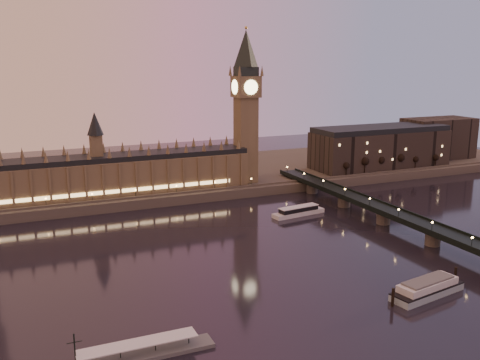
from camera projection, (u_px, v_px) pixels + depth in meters
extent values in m
plane|color=black|center=(245.00, 259.00, 243.34)|extent=(700.00, 700.00, 0.00)
cube|color=#423D35|center=(193.00, 176.00, 401.94)|extent=(560.00, 130.00, 6.00)
cube|color=brown|center=(108.00, 178.00, 332.35)|extent=(180.00, 26.00, 22.00)
cube|color=black|center=(107.00, 158.00, 329.55)|extent=(180.00, 22.00, 3.20)
cube|color=#FFCC7F|center=(112.00, 192.00, 321.60)|extent=(153.00, 0.25, 2.20)
cube|color=brown|center=(246.00, 140.00, 364.77)|extent=(13.00, 13.00, 58.00)
cube|color=brown|center=(246.00, 87.00, 356.79)|extent=(16.00, 16.00, 14.00)
cylinder|color=#FFEAA5|center=(251.00, 87.00, 349.47)|extent=(9.60, 0.35, 9.60)
cylinder|color=#FFEAA5|center=(235.00, 87.00, 353.62)|extent=(0.35, 9.60, 9.60)
cube|color=black|center=(246.00, 71.00, 354.58)|extent=(13.00, 13.00, 6.00)
cone|color=black|center=(246.00, 48.00, 351.25)|extent=(17.68, 17.68, 24.00)
sphere|color=gold|center=(246.00, 28.00, 348.37)|extent=(2.00, 2.00, 2.00)
cube|color=black|center=(407.00, 219.00, 277.21)|extent=(13.00, 260.00, 2.00)
cube|color=black|center=(398.00, 218.00, 274.43)|extent=(0.60, 260.00, 1.00)
cube|color=black|center=(417.00, 215.00, 279.32)|extent=(0.60, 260.00, 1.00)
cube|color=black|center=(380.00, 149.00, 419.19)|extent=(110.00, 36.00, 28.00)
cube|color=black|center=(381.00, 129.00, 415.64)|extent=(108.00, 34.00, 4.00)
cube|color=black|center=(438.00, 138.00, 456.38)|extent=(60.00, 30.00, 34.00)
cylinder|color=black|center=(344.00, 170.00, 387.68)|extent=(0.70, 0.70, 8.01)
sphere|color=black|center=(344.00, 165.00, 386.76)|extent=(5.34, 5.34, 5.34)
cylinder|color=black|center=(363.00, 169.00, 394.20)|extent=(0.70, 0.70, 8.01)
sphere|color=black|center=(363.00, 163.00, 393.27)|extent=(5.34, 5.34, 5.34)
cylinder|color=black|center=(381.00, 167.00, 400.72)|extent=(0.70, 0.70, 8.01)
sphere|color=black|center=(382.00, 161.00, 399.79)|extent=(5.34, 5.34, 5.34)
cylinder|color=black|center=(399.00, 165.00, 407.24)|extent=(0.70, 0.70, 8.01)
sphere|color=black|center=(400.00, 160.00, 406.31)|extent=(5.34, 5.34, 5.34)
cylinder|color=black|center=(417.00, 163.00, 413.76)|extent=(0.70, 0.70, 8.01)
sphere|color=black|center=(417.00, 158.00, 412.83)|extent=(5.34, 5.34, 5.34)
cylinder|color=black|center=(434.00, 162.00, 420.28)|extent=(0.70, 0.70, 8.01)
sphere|color=black|center=(434.00, 157.00, 419.35)|extent=(5.34, 5.34, 5.34)
cube|color=silver|center=(298.00, 213.00, 311.80)|extent=(33.86, 11.66, 2.43)
cube|color=black|center=(299.00, 209.00, 311.26)|extent=(25.14, 9.20, 2.43)
cube|color=silver|center=(299.00, 207.00, 310.94)|extent=(25.84, 9.57, 0.44)
cube|color=#95B1BE|center=(427.00, 292.00, 206.03)|extent=(34.16, 14.88, 2.69)
cube|color=black|center=(427.00, 288.00, 205.68)|extent=(34.16, 14.88, 0.52)
cube|color=silver|center=(428.00, 284.00, 205.32)|extent=(27.88, 12.79, 2.69)
cube|color=#595B5E|center=(428.00, 280.00, 204.94)|extent=(23.63, 11.05, 0.72)
cylinder|color=black|center=(393.00, 297.00, 196.47)|extent=(1.14, 1.14, 7.02)
cylinder|color=black|center=(455.00, 275.00, 216.42)|extent=(1.14, 1.14, 7.02)
cube|color=#595B5E|center=(142.00, 355.00, 163.44)|extent=(45.24, 7.54, 1.29)
cube|color=silver|center=(138.00, 343.00, 162.08)|extent=(36.62, 6.46, 0.32)
cylinder|color=black|center=(75.00, 351.00, 154.59)|extent=(0.43, 0.43, 10.77)
cylinder|color=black|center=(74.00, 342.00, 153.99)|extent=(4.31, 0.26, 0.26)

